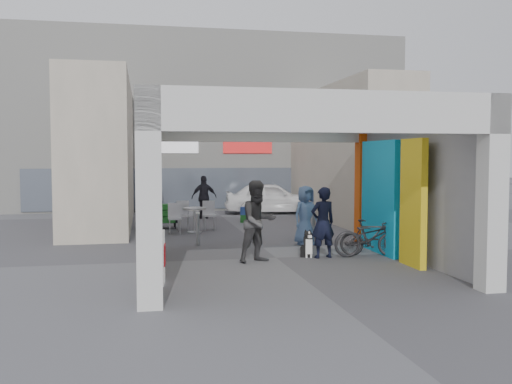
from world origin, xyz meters
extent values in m
plane|color=#59585E|center=(0.00, 0.00, 0.00)|extent=(90.00, 90.00, 0.00)
cube|color=silver|center=(-3.00, -4.00, 1.75)|extent=(0.40, 0.40, 3.50)
cube|color=silver|center=(-3.00, 2.00, 1.75)|extent=(0.40, 0.40, 3.50)
cube|color=silver|center=(3.00, -4.00, 1.75)|extent=(0.40, 0.40, 3.50)
cube|color=#E3500D|center=(3.00, 2.00, 1.75)|extent=(0.40, 0.40, 3.50)
plane|color=beige|center=(-3.00, -1.00, 1.75)|extent=(0.00, 6.40, 6.40)
plane|color=#949499|center=(3.00, -1.00, 1.75)|extent=(0.00, 6.40, 6.40)
cube|color=#0C94C7|center=(2.70, 0.20, 1.40)|extent=(0.15, 2.00, 2.80)
cube|color=yellow|center=(2.70, -1.60, 1.40)|extent=(0.15, 1.00, 2.80)
plane|color=beige|center=(0.00, -1.00, 3.50)|extent=(6.40, 6.40, 0.00)
cube|color=silver|center=(0.00, 2.05, 3.15)|extent=(6.40, 0.30, 0.70)
cube|color=silver|center=(0.00, -4.05, 3.15)|extent=(6.40, 0.30, 0.70)
cube|color=silver|center=(0.00, 2.22, 3.10)|extent=(4.20, 0.05, 0.55)
cube|color=silver|center=(0.00, 14.00, 4.00)|extent=(18.00, 4.00, 8.00)
cube|color=#515966|center=(0.00, 11.95, 1.00)|extent=(16.20, 0.06, 1.80)
cube|color=white|center=(-2.00, 11.96, 2.80)|extent=(2.60, 0.06, 0.50)
cube|color=red|center=(1.50, 11.96, 2.80)|extent=(2.20, 0.06, 0.50)
cube|color=#C1B3A0|center=(-4.50, 7.50, 2.50)|extent=(2.00, 9.00, 5.00)
cube|color=#C1B3A0|center=(4.50, 7.50, 2.50)|extent=(2.00, 9.00, 5.00)
cylinder|color=gray|center=(-1.65, 2.23, 0.44)|extent=(0.09, 0.09, 0.88)
cylinder|color=gray|center=(-0.08, 2.37, 0.45)|extent=(0.09, 0.09, 0.90)
cylinder|color=gray|center=(1.67, 2.44, 0.42)|extent=(0.09, 0.09, 0.85)
cube|color=silver|center=(-2.75, -2.29, 0.50)|extent=(0.13, 0.55, 1.00)
cube|color=red|center=(-2.71, -2.29, 0.55)|extent=(0.07, 0.39, 0.40)
cube|color=silver|center=(-2.75, 1.67, 0.50)|extent=(0.09, 0.55, 1.00)
cube|color=red|center=(-2.71, 1.67, 0.55)|extent=(0.05, 0.39, 0.40)
cylinder|color=#B1B1B6|center=(-1.50, 4.93, 0.38)|extent=(0.06, 0.06, 0.76)
cylinder|color=#B1B1B6|center=(-1.50, 4.93, 0.01)|extent=(0.47, 0.47, 0.02)
cylinder|color=#B1B1B6|center=(-1.50, 4.93, 0.76)|extent=(0.74, 0.74, 0.05)
cube|color=#B1B1B6|center=(-2.13, 4.71, 0.24)|extent=(0.40, 0.40, 0.48)
cube|color=#B1B1B6|center=(-2.13, 4.91, 0.71)|extent=(0.40, 0.05, 0.48)
cube|color=#B1B1B6|center=(-0.97, 5.46, 0.24)|extent=(0.40, 0.40, 0.48)
cube|color=#B1B1B6|center=(-0.97, 5.65, 0.71)|extent=(0.40, 0.05, 0.48)
cube|color=#B1B1B6|center=(-1.82, 5.56, 0.24)|extent=(0.40, 0.40, 0.48)
cube|color=#B1B1B6|center=(-1.82, 5.75, 0.71)|extent=(0.40, 0.05, 0.48)
cube|color=black|center=(-2.56, 6.15, 0.15)|extent=(1.21, 0.61, 0.30)
cube|color=#1B6023|center=(-2.56, 6.00, 0.30)|extent=(1.01, 0.35, 0.18)
cube|color=#1B6023|center=(-2.56, 6.15, 0.50)|extent=(1.01, 0.35, 0.18)
cube|color=#1B6023|center=(-2.56, 6.30, 0.71)|extent=(1.01, 0.35, 0.18)
cube|color=#1B6023|center=(0.63, 7.34, 0.14)|extent=(0.53, 0.46, 0.28)
cube|color=#26438E|center=(0.63, 7.34, 0.42)|extent=(0.53, 0.46, 0.28)
cube|color=black|center=(0.76, 0.04, 0.12)|extent=(0.25, 0.33, 0.25)
cube|color=black|center=(0.76, -0.10, 0.31)|extent=(0.20, 0.17, 0.37)
cube|color=white|center=(0.76, -0.19, 0.27)|extent=(0.16, 0.03, 0.35)
cylinder|color=white|center=(0.70, -0.17, 0.15)|extent=(0.05, 0.05, 0.29)
cylinder|color=white|center=(0.82, -0.17, 0.15)|extent=(0.05, 0.05, 0.29)
sphere|color=black|center=(0.76, -0.12, 0.54)|extent=(0.20, 0.20, 0.20)
cube|color=white|center=(0.76, -0.22, 0.52)|extent=(0.08, 0.12, 0.06)
cone|color=black|center=(0.71, -0.08, 0.63)|extent=(0.07, 0.07, 0.08)
cone|color=black|center=(0.81, -0.08, 0.63)|extent=(0.07, 0.07, 0.08)
imported|color=black|center=(1.09, -0.22, 0.84)|extent=(0.68, 0.51, 1.69)
imported|color=#403F42|center=(-0.52, -0.44, 0.93)|extent=(1.10, 0.98, 1.86)
imported|color=#5675A8|center=(1.25, 1.82, 0.81)|extent=(0.93, 0.80, 1.61)
imported|color=black|center=(-0.78, 8.90, 0.83)|extent=(1.00, 0.46, 1.67)
imported|color=black|center=(2.30, -0.30, 0.49)|extent=(1.90, 0.75, 0.98)
imported|color=black|center=(2.30, -0.23, 0.44)|extent=(1.53, 0.87, 0.89)
imported|color=white|center=(2.18, 10.22, 0.66)|extent=(4.04, 1.96, 1.33)
camera|label=1|loc=(-3.08, -13.09, 2.41)|focal=40.00mm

